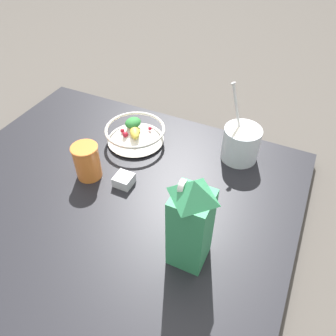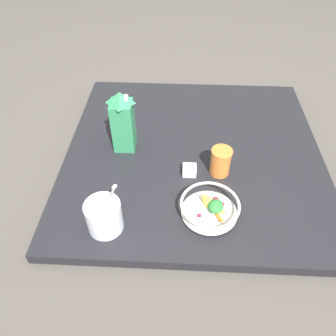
{
  "view_description": "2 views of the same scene",
  "coord_description": "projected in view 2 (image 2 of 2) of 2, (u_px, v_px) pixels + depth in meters",
  "views": [
    {
      "loc": [
        0.42,
        0.43,
        0.75
      ],
      "look_at": [
        -0.21,
        0.13,
        0.09
      ],
      "focal_mm": 35.0,
      "sensor_mm": 36.0,
      "label": 1
    },
    {
      "loc": [
        -1.03,
        0.06,
        0.95
      ],
      "look_at": [
        -0.21,
        0.1,
        0.14
      ],
      "focal_mm": 35.0,
      "sensor_mm": 36.0,
      "label": 2
    }
  ],
  "objects": [
    {
      "name": "fruit_bowl",
      "position": [
        210.0,
        207.0,
        1.1
      ],
      "size": [
        0.2,
        0.2,
        0.08
      ],
      "color": "silver",
      "rests_on": "countertop"
    },
    {
      "name": "yogurt_tub",
      "position": [
        104.0,
        215.0,
        1.05
      ],
      "size": [
        0.12,
        0.13,
        0.24
      ],
      "color": "silver",
      "rests_on": "countertop"
    },
    {
      "name": "drinking_cup",
      "position": [
        221.0,
        161.0,
        1.23
      ],
      "size": [
        0.08,
        0.08,
        0.11
      ],
      "color": "orange",
      "rests_on": "countertop"
    },
    {
      "name": "countertop",
      "position": [
        193.0,
        153.0,
        1.38
      ],
      "size": [
        1.05,
        1.05,
        0.04
      ],
      "color": "black",
      "rests_on": "ground_plane"
    },
    {
      "name": "milk_carton",
      "position": [
        123.0,
        121.0,
        1.29
      ],
      "size": [
        0.08,
        0.08,
        0.26
      ],
      "color": "#338C59",
      "rests_on": "countertop"
    },
    {
      "name": "spice_jar",
      "position": [
        189.0,
        170.0,
        1.26
      ],
      "size": [
        0.05,
        0.05,
        0.03
      ],
      "color": "silver",
      "rests_on": "countertop"
    },
    {
      "name": "ground_plane",
      "position": [
        193.0,
        157.0,
        1.39
      ],
      "size": [
        6.0,
        6.0,
        0.0
      ],
      "primitive_type": "plane",
      "color": "#4C4742"
    }
  ]
}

